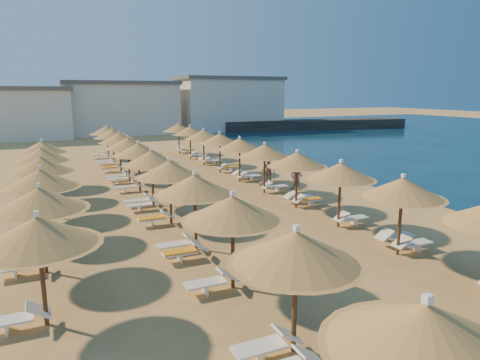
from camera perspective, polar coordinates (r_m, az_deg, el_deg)
name	(u,v)px	position (r m, az deg, el deg)	size (l,w,h in m)	color
ground	(264,226)	(19.18, 3.18, -6.19)	(220.00, 220.00, 0.00)	tan
jetty	(315,124)	(69.38, 10.02, 7.30)	(30.00, 4.00, 1.50)	black
hotel_blocks	(135,107)	(62.81, -13.82, 9.40)	(46.31, 10.45, 8.10)	beige
parasol_row_east	(265,152)	(24.89, 3.31, 3.81)	(3.10, 38.72, 3.04)	brown
parasol_row_west	(152,159)	(22.65, -11.70, 2.80)	(3.10, 38.72, 3.04)	brown
parasol_row_inland	(41,172)	(20.39, -25.02, 0.96)	(3.10, 20.91, 3.04)	brown
loungers	(190,196)	(23.26, -6.67, -2.16)	(14.84, 37.07, 0.66)	white
beachgoer_c	(268,172)	(27.58, 3.79, 1.09)	(0.95, 0.40, 1.63)	tan
beachgoer_b	(297,177)	(26.12, 7.55, 0.46)	(0.81, 0.63, 1.67)	tan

